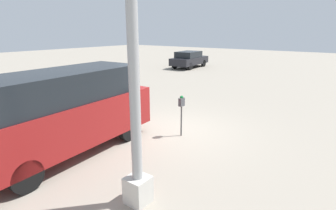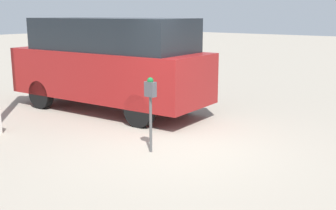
% 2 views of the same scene
% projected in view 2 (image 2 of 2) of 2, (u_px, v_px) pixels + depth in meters
% --- Properties ---
extents(ground_plane, '(80.00, 80.00, 0.00)m').
position_uv_depth(ground_plane, '(174.00, 147.00, 7.75)').
color(ground_plane, gray).
extents(parking_meter_near, '(0.21, 0.12, 1.34)m').
position_uv_depth(parking_meter_near, '(150.00, 97.00, 7.27)').
color(parking_meter_near, '#4C4C4C').
rests_on(parking_meter_near, ground).
extents(parked_van, '(5.29, 2.10, 2.29)m').
position_uv_depth(parked_van, '(109.00, 62.00, 10.35)').
color(parked_van, maroon).
rests_on(parked_van, ground).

